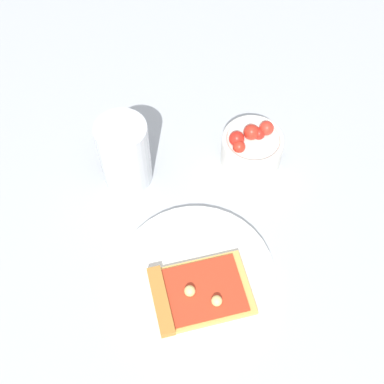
{
  "coord_description": "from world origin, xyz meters",
  "views": [
    {
      "loc": [
        0.13,
        0.29,
        0.71
      ],
      "look_at": [
        -0.0,
        -0.13,
        0.03
      ],
      "focal_mm": 48.48,
      "sensor_mm": 36.0,
      "label": 1
    }
  ],
  "objects": [
    {
      "name": "pizza_slice_main",
      "position": [
        0.04,
        0.03,
        0.02
      ],
      "size": [
        0.14,
        0.11,
        0.02
      ],
      "color": "#E5B256",
      "rests_on": "plate"
    },
    {
      "name": "soda_glass",
      "position": [
        0.09,
        -0.21,
        0.06
      ],
      "size": [
        0.08,
        0.08,
        0.12
      ],
      "color": "silver",
      "rests_on": "ground_plane"
    },
    {
      "name": "ground_plane",
      "position": [
        0.0,
        0.0,
        0.0
      ],
      "size": [
        2.4,
        2.4,
        0.0
      ],
      "primitive_type": "plane",
      "color": "#B2B7BC",
      "rests_on": "ground"
    },
    {
      "name": "salad_bowl",
      "position": [
        -0.12,
        -0.18,
        0.03
      ],
      "size": [
        0.1,
        0.1,
        0.08
      ],
      "color": "white",
      "rests_on": "ground_plane"
    },
    {
      "name": "plate",
      "position": [
        0.03,
        0.0,
        0.01
      ],
      "size": [
        0.23,
        0.23,
        0.01
      ],
      "primitive_type": "cylinder",
      "color": "white",
      "rests_on": "ground_plane"
    }
  ]
}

